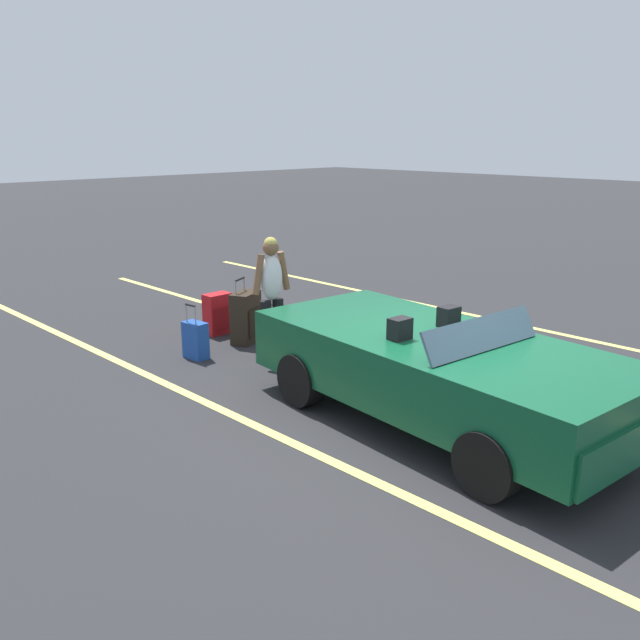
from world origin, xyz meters
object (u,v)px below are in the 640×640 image
convertible_car (454,375)px  traveler_person (272,292)px  suitcase_medium_bright (218,314)px  duffel_bag (266,318)px  suitcase_small_carryon (196,340)px  suitcase_large_black (246,317)px

convertible_car → traveler_person: (-2.98, 0.17, 0.34)m
suitcase_medium_bright → duffel_bag: suitcase_medium_bright is taller
suitcase_small_carryon → traveler_person: 1.24m
convertible_car → duffel_bag: convertible_car is taller
suitcase_medium_bright → suitcase_small_carryon: size_ratio=0.82×
suitcase_small_carryon → traveler_person: bearing=-51.2°
suitcase_small_carryon → duffel_bag: (-0.45, 1.62, -0.09)m
suitcase_large_black → suitcase_medium_bright: 0.64m
traveler_person → suitcase_large_black: bearing=168.5°
duffel_bag → traveler_person: (1.21, -0.91, 0.77)m
convertible_car → traveler_person: traveler_person is taller
suitcase_small_carryon → duffel_bag: size_ratio=1.10×
traveler_person → duffel_bag: bearing=146.5°
suitcase_large_black → suitcase_medium_bright: (-0.64, -0.03, -0.06)m
traveler_person → suitcase_small_carryon: bearing=-133.4°
convertible_car → traveler_person: size_ratio=2.60×
duffel_bag → traveler_person: traveler_person is taller
duffel_bag → traveler_person: size_ratio=0.42×
convertible_car → suitcase_small_carryon: 3.80m
duffel_bag → traveler_person: bearing=-37.1°
duffel_bag → suitcase_large_black: bearing=-62.2°
suitcase_large_black → suitcase_small_carryon: (0.09, -0.94, -0.12)m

